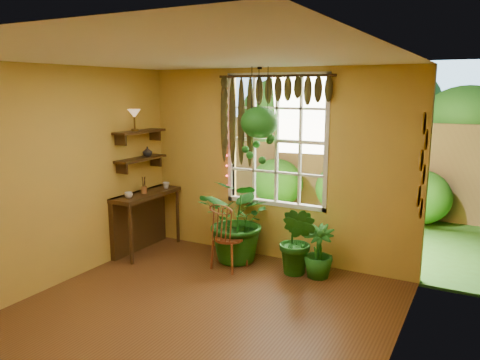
# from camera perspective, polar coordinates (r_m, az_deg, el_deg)

# --- Properties ---
(floor) EXTENTS (4.50, 4.50, 0.00)m
(floor) POSITION_cam_1_polar(r_m,az_deg,el_deg) (5.13, -6.62, -17.03)
(floor) COLOR brown
(floor) RESTS_ON ground
(ceiling) EXTENTS (4.50, 4.50, 0.00)m
(ceiling) POSITION_cam_1_polar(r_m,az_deg,el_deg) (4.54, -7.40, 14.61)
(ceiling) COLOR white
(ceiling) RESTS_ON wall_back
(wall_back) EXTENTS (4.00, 0.00, 4.00)m
(wall_back) POSITION_cam_1_polar(r_m,az_deg,el_deg) (6.58, 4.36, 1.75)
(wall_back) COLOR gold
(wall_back) RESTS_ON floor
(wall_left) EXTENTS (0.00, 4.50, 4.50)m
(wall_left) POSITION_cam_1_polar(r_m,az_deg,el_deg) (6.02, -22.75, 0.03)
(wall_left) COLOR gold
(wall_left) RESTS_ON floor
(wall_right) EXTENTS (0.00, 4.50, 4.50)m
(wall_right) POSITION_cam_1_polar(r_m,az_deg,el_deg) (3.89, 17.96, -5.32)
(wall_right) COLOR gold
(wall_right) RESTS_ON floor
(window) EXTENTS (1.52, 0.10, 1.86)m
(window) POSITION_cam_1_polar(r_m,az_deg,el_deg) (6.57, 4.52, 4.80)
(window) COLOR white
(window) RESTS_ON wall_back
(valance_vine) EXTENTS (1.70, 0.12, 1.10)m
(valance_vine) POSITION_cam_1_polar(r_m,az_deg,el_deg) (6.45, 3.46, 9.84)
(valance_vine) COLOR #3C2510
(valance_vine) RESTS_ON window
(string_lights) EXTENTS (0.03, 0.03, 1.54)m
(string_lights) POSITION_cam_1_polar(r_m,az_deg,el_deg) (6.82, -1.66, 5.49)
(string_lights) COLOR #FF2633
(string_lights) RESTS_ON window
(wall_plates) EXTENTS (0.04, 0.32, 1.10)m
(wall_plates) POSITION_cam_1_polar(r_m,az_deg,el_deg) (5.59, 21.27, 1.43)
(wall_plates) COLOR #EFE3C3
(wall_plates) RESTS_ON wall_right
(counter_ledge) EXTENTS (0.40, 1.20, 0.90)m
(counter_ledge) POSITION_cam_1_polar(r_m,az_deg,el_deg) (7.22, -11.94, -4.12)
(counter_ledge) COLOR #3C2510
(counter_ledge) RESTS_ON floor
(shelf_lower) EXTENTS (0.25, 0.90, 0.04)m
(shelf_lower) POSITION_cam_1_polar(r_m,az_deg,el_deg) (7.02, -12.00, 2.54)
(shelf_lower) COLOR #3C2510
(shelf_lower) RESTS_ON wall_left
(shelf_upper) EXTENTS (0.25, 0.90, 0.04)m
(shelf_upper) POSITION_cam_1_polar(r_m,az_deg,el_deg) (6.98, -12.13, 5.79)
(shelf_upper) COLOR #3C2510
(shelf_upper) RESTS_ON wall_left
(backyard) EXTENTS (14.00, 10.00, 12.00)m
(backyard) POSITION_cam_1_polar(r_m,az_deg,el_deg) (10.89, 15.51, 4.71)
(backyard) COLOR #2D5A19
(backyard) RESTS_ON ground
(windsor_chair) EXTENTS (0.44, 0.46, 1.06)m
(windsor_chair) POSITION_cam_1_polar(r_m,az_deg,el_deg) (6.40, -1.49, -8.15)
(windsor_chair) COLOR brown
(windsor_chair) RESTS_ON floor
(potted_plant_left) EXTENTS (1.19, 1.06, 1.22)m
(potted_plant_left) POSITION_cam_1_polar(r_m,az_deg,el_deg) (6.56, -0.01, -4.90)
(potted_plant_left) COLOR #134915
(potted_plant_left) RESTS_ON floor
(potted_plant_mid) EXTENTS (0.63, 0.57, 0.93)m
(potted_plant_mid) POSITION_cam_1_polar(r_m,az_deg,el_deg) (6.17, 7.05, -7.39)
(potted_plant_mid) COLOR #134915
(potted_plant_mid) RESTS_ON floor
(potted_plant_right) EXTENTS (0.42, 0.42, 0.69)m
(potted_plant_right) POSITION_cam_1_polar(r_m,az_deg,el_deg) (6.19, 9.54, -8.60)
(potted_plant_right) COLOR #134915
(potted_plant_right) RESTS_ON floor
(hanging_basket) EXTENTS (0.50, 0.50, 1.29)m
(hanging_basket) POSITION_cam_1_polar(r_m,az_deg,el_deg) (6.34, 2.36, 6.66)
(hanging_basket) COLOR black
(hanging_basket) RESTS_ON ceiling
(cup_a) EXTENTS (0.12, 0.12, 0.09)m
(cup_a) POSITION_cam_1_polar(r_m,az_deg,el_deg) (6.75, -13.43, -1.81)
(cup_a) COLOR silver
(cup_a) RESTS_ON counter_ledge
(cup_b) EXTENTS (0.13, 0.13, 0.10)m
(cup_b) POSITION_cam_1_polar(r_m,az_deg,el_deg) (7.30, -8.99, -0.65)
(cup_b) COLOR beige
(cup_b) RESTS_ON counter_ledge
(brush_jar) EXTENTS (0.08, 0.08, 0.31)m
(brush_jar) POSITION_cam_1_polar(r_m,az_deg,el_deg) (7.01, -11.64, -0.61)
(brush_jar) COLOR brown
(brush_jar) RESTS_ON counter_ledge
(shelf_vase) EXTENTS (0.18, 0.18, 0.15)m
(shelf_vase) POSITION_cam_1_polar(r_m,az_deg,el_deg) (7.12, -11.22, 3.42)
(shelf_vase) COLOR #B2AD99
(shelf_vase) RESTS_ON shelf_lower
(tiffany_lamp) EXTENTS (0.19, 0.19, 0.31)m
(tiffany_lamp) POSITION_cam_1_polar(r_m,az_deg,el_deg) (6.86, -12.77, 7.74)
(tiffany_lamp) COLOR #523917
(tiffany_lamp) RESTS_ON shelf_upper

